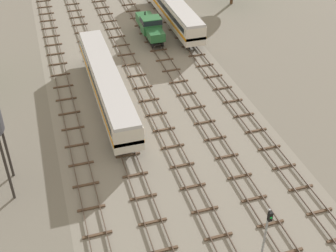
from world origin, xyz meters
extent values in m
plane|color=slate|center=(0.00, 56.00, 0.00)|extent=(480.00, 480.00, 0.00)
cube|color=gray|center=(0.00, 56.00, 0.00)|extent=(22.24, 176.00, 0.01)
cube|color=#47382D|center=(-9.84, 57.00, 0.22)|extent=(0.07, 126.00, 0.15)
cube|color=#47382D|center=(-8.40, 57.00, 0.22)|extent=(0.07, 126.00, 0.15)
cube|color=brown|center=(-9.12, 40.50, 0.07)|extent=(2.40, 0.22, 0.14)
cube|color=brown|center=(-9.12, 43.50, 0.07)|extent=(2.40, 0.22, 0.14)
cube|color=brown|center=(-9.12, 46.50, 0.07)|extent=(2.40, 0.22, 0.14)
cube|color=brown|center=(-9.12, 49.50, 0.07)|extent=(2.40, 0.22, 0.14)
cube|color=brown|center=(-9.12, 52.50, 0.07)|extent=(2.40, 0.22, 0.14)
cube|color=brown|center=(-9.12, 55.50, 0.07)|extent=(2.40, 0.22, 0.14)
cube|color=brown|center=(-9.12, 58.50, 0.07)|extent=(2.40, 0.22, 0.14)
cube|color=brown|center=(-9.12, 61.50, 0.07)|extent=(2.40, 0.22, 0.14)
cube|color=brown|center=(-9.12, 64.50, 0.07)|extent=(2.40, 0.22, 0.14)
cube|color=brown|center=(-9.12, 67.50, 0.07)|extent=(2.40, 0.22, 0.14)
cube|color=brown|center=(-9.12, 70.50, 0.07)|extent=(2.40, 0.22, 0.14)
cube|color=brown|center=(-9.12, 73.50, 0.07)|extent=(2.40, 0.22, 0.14)
cube|color=brown|center=(-9.12, 76.50, 0.07)|extent=(2.40, 0.22, 0.14)
cube|color=brown|center=(-9.12, 79.50, 0.07)|extent=(2.40, 0.22, 0.14)
cube|color=brown|center=(-9.12, 82.50, 0.07)|extent=(2.40, 0.22, 0.14)
cube|color=brown|center=(-9.12, 85.50, 0.07)|extent=(2.40, 0.22, 0.14)
cube|color=brown|center=(-9.12, 88.50, 0.07)|extent=(2.40, 0.22, 0.14)
cube|color=brown|center=(-9.12, 91.50, 0.07)|extent=(2.40, 0.22, 0.14)
cube|color=brown|center=(-9.12, 94.50, 0.07)|extent=(2.40, 0.22, 0.14)
cube|color=#47382D|center=(-5.28, 57.00, 0.22)|extent=(0.07, 126.00, 0.15)
cube|color=#47382D|center=(-3.84, 57.00, 0.22)|extent=(0.07, 126.00, 0.15)
cube|color=brown|center=(-4.56, 37.50, 0.07)|extent=(2.40, 0.22, 0.14)
cube|color=brown|center=(-4.56, 40.50, 0.07)|extent=(2.40, 0.22, 0.14)
cube|color=brown|center=(-4.56, 43.50, 0.07)|extent=(2.40, 0.22, 0.14)
cube|color=brown|center=(-4.56, 46.50, 0.07)|extent=(2.40, 0.22, 0.14)
cube|color=brown|center=(-4.56, 49.50, 0.07)|extent=(2.40, 0.22, 0.14)
cube|color=brown|center=(-4.56, 52.50, 0.07)|extent=(2.40, 0.22, 0.14)
cube|color=brown|center=(-4.56, 55.50, 0.07)|extent=(2.40, 0.22, 0.14)
cube|color=brown|center=(-4.56, 58.50, 0.07)|extent=(2.40, 0.22, 0.14)
cube|color=brown|center=(-4.56, 61.50, 0.07)|extent=(2.40, 0.22, 0.14)
cube|color=brown|center=(-4.56, 64.50, 0.07)|extent=(2.40, 0.22, 0.14)
cube|color=brown|center=(-4.56, 67.50, 0.07)|extent=(2.40, 0.22, 0.14)
cube|color=brown|center=(-4.56, 70.50, 0.07)|extent=(2.40, 0.22, 0.14)
cube|color=brown|center=(-4.56, 73.50, 0.07)|extent=(2.40, 0.22, 0.14)
cube|color=brown|center=(-4.56, 76.50, 0.07)|extent=(2.40, 0.22, 0.14)
cube|color=brown|center=(-4.56, 79.50, 0.07)|extent=(2.40, 0.22, 0.14)
cube|color=brown|center=(-4.56, 82.50, 0.07)|extent=(2.40, 0.22, 0.14)
cube|color=brown|center=(-4.56, 85.50, 0.07)|extent=(2.40, 0.22, 0.14)
cube|color=brown|center=(-4.56, 88.50, 0.07)|extent=(2.40, 0.22, 0.14)
cube|color=brown|center=(-4.56, 91.50, 0.07)|extent=(2.40, 0.22, 0.14)
cube|color=#47382D|center=(-0.72, 57.00, 0.22)|extent=(0.07, 126.00, 0.15)
cube|color=#47382D|center=(0.72, 57.00, 0.22)|extent=(0.07, 126.00, 0.15)
cube|color=brown|center=(0.00, 37.50, 0.07)|extent=(2.40, 0.22, 0.14)
cube|color=brown|center=(0.00, 40.50, 0.07)|extent=(2.40, 0.22, 0.14)
cube|color=brown|center=(0.00, 43.50, 0.07)|extent=(2.40, 0.22, 0.14)
cube|color=brown|center=(0.00, 46.50, 0.07)|extent=(2.40, 0.22, 0.14)
cube|color=brown|center=(0.00, 49.50, 0.07)|extent=(2.40, 0.22, 0.14)
cube|color=brown|center=(0.00, 52.50, 0.07)|extent=(2.40, 0.22, 0.14)
cube|color=brown|center=(0.00, 55.50, 0.07)|extent=(2.40, 0.22, 0.14)
cube|color=brown|center=(0.00, 58.50, 0.07)|extent=(2.40, 0.22, 0.14)
cube|color=brown|center=(0.00, 61.50, 0.07)|extent=(2.40, 0.22, 0.14)
cube|color=brown|center=(0.00, 64.50, 0.07)|extent=(2.40, 0.22, 0.14)
cube|color=brown|center=(0.00, 67.50, 0.07)|extent=(2.40, 0.22, 0.14)
cube|color=brown|center=(0.00, 70.50, 0.07)|extent=(2.40, 0.22, 0.14)
cube|color=brown|center=(0.00, 73.50, 0.07)|extent=(2.40, 0.22, 0.14)
cube|color=brown|center=(0.00, 76.50, 0.07)|extent=(2.40, 0.22, 0.14)
cube|color=brown|center=(0.00, 79.50, 0.07)|extent=(2.40, 0.22, 0.14)
cube|color=brown|center=(0.00, 82.50, 0.07)|extent=(2.40, 0.22, 0.14)
cube|color=brown|center=(0.00, 85.50, 0.07)|extent=(2.40, 0.22, 0.14)
cube|color=brown|center=(0.00, 88.50, 0.07)|extent=(2.40, 0.22, 0.14)
cube|color=brown|center=(0.00, 91.50, 0.07)|extent=(2.40, 0.22, 0.14)
cube|color=#47382D|center=(3.84, 57.00, 0.22)|extent=(0.07, 126.00, 0.15)
cube|color=#47382D|center=(5.28, 57.00, 0.22)|extent=(0.07, 126.00, 0.15)
cube|color=brown|center=(4.56, 34.50, 0.07)|extent=(2.40, 0.22, 0.14)
cube|color=brown|center=(4.56, 37.50, 0.07)|extent=(2.40, 0.22, 0.14)
cube|color=brown|center=(4.56, 40.50, 0.07)|extent=(2.40, 0.22, 0.14)
cube|color=brown|center=(4.56, 43.50, 0.07)|extent=(2.40, 0.22, 0.14)
cube|color=brown|center=(4.56, 46.50, 0.07)|extent=(2.40, 0.22, 0.14)
cube|color=brown|center=(4.56, 49.50, 0.07)|extent=(2.40, 0.22, 0.14)
cube|color=brown|center=(4.56, 52.50, 0.07)|extent=(2.40, 0.22, 0.14)
cube|color=brown|center=(4.56, 55.50, 0.07)|extent=(2.40, 0.22, 0.14)
cube|color=brown|center=(4.56, 58.50, 0.07)|extent=(2.40, 0.22, 0.14)
cube|color=brown|center=(4.56, 61.50, 0.07)|extent=(2.40, 0.22, 0.14)
cube|color=brown|center=(4.56, 64.50, 0.07)|extent=(2.40, 0.22, 0.14)
cube|color=brown|center=(4.56, 67.50, 0.07)|extent=(2.40, 0.22, 0.14)
cube|color=brown|center=(4.56, 70.50, 0.07)|extent=(2.40, 0.22, 0.14)
cube|color=brown|center=(4.56, 73.50, 0.07)|extent=(2.40, 0.22, 0.14)
cube|color=brown|center=(4.56, 76.50, 0.07)|extent=(2.40, 0.22, 0.14)
cube|color=brown|center=(4.56, 79.50, 0.07)|extent=(2.40, 0.22, 0.14)
cube|color=brown|center=(4.56, 82.50, 0.07)|extent=(2.40, 0.22, 0.14)
cube|color=brown|center=(4.56, 85.50, 0.07)|extent=(2.40, 0.22, 0.14)
cube|color=brown|center=(4.56, 88.50, 0.07)|extent=(2.40, 0.22, 0.14)
cube|color=#47382D|center=(8.40, 57.00, 0.22)|extent=(0.07, 126.00, 0.15)
cube|color=#47382D|center=(9.84, 57.00, 0.22)|extent=(0.07, 126.00, 0.15)
cube|color=brown|center=(9.12, 37.50, 0.07)|extent=(2.40, 0.22, 0.14)
cube|color=brown|center=(9.12, 40.50, 0.07)|extent=(2.40, 0.22, 0.14)
cube|color=brown|center=(9.12, 43.50, 0.07)|extent=(2.40, 0.22, 0.14)
cube|color=brown|center=(9.12, 46.50, 0.07)|extent=(2.40, 0.22, 0.14)
cube|color=brown|center=(9.12, 49.50, 0.07)|extent=(2.40, 0.22, 0.14)
cube|color=brown|center=(9.12, 52.50, 0.07)|extent=(2.40, 0.22, 0.14)
cube|color=brown|center=(9.12, 55.50, 0.07)|extent=(2.40, 0.22, 0.14)
cube|color=brown|center=(9.12, 58.50, 0.07)|extent=(2.40, 0.22, 0.14)
cube|color=brown|center=(9.12, 61.50, 0.07)|extent=(2.40, 0.22, 0.14)
cube|color=brown|center=(9.12, 64.50, 0.07)|extent=(2.40, 0.22, 0.14)
cube|color=brown|center=(9.12, 67.50, 0.07)|extent=(2.40, 0.22, 0.14)
cube|color=brown|center=(9.12, 70.50, 0.07)|extent=(2.40, 0.22, 0.14)
cube|color=brown|center=(9.12, 73.50, 0.07)|extent=(2.40, 0.22, 0.14)
cube|color=brown|center=(9.12, 76.50, 0.07)|extent=(2.40, 0.22, 0.14)
cube|color=brown|center=(9.12, 79.50, 0.07)|extent=(2.40, 0.22, 0.14)
cube|color=brown|center=(9.12, 82.50, 0.07)|extent=(2.40, 0.22, 0.14)
cube|color=brown|center=(9.12, 85.50, 0.07)|extent=(2.40, 0.22, 0.14)
cube|color=brown|center=(9.12, 88.50, 0.07)|extent=(2.40, 0.22, 0.14)
cube|color=beige|center=(-4.56, 59.50, 2.43)|extent=(2.90, 22.00, 2.60)
cube|color=orange|center=(-4.56, 59.50, 2.17)|extent=(2.96, 22.00, 0.40)
cube|color=black|center=(-4.56, 59.50, 3.08)|extent=(2.96, 20.24, 0.70)
cube|color=#B7B7BC|center=(-4.56, 59.50, 3.91)|extent=(2.67, 22.00, 0.36)
cylinder|color=black|center=(-5.28, 66.96, 0.71)|extent=(0.13, 0.84, 0.84)
cylinder|color=black|center=(-3.84, 66.96, 0.71)|extent=(0.13, 0.84, 0.84)
cylinder|color=black|center=(-5.28, 68.76, 0.71)|extent=(0.13, 0.84, 0.84)
cylinder|color=black|center=(-3.84, 68.76, 0.71)|extent=(0.13, 0.84, 0.84)
cube|color=black|center=(-4.56, 67.86, 0.71)|extent=(1.68, 2.20, 0.24)
cylinder|color=black|center=(-5.28, 50.24, 0.71)|extent=(0.13, 0.84, 0.84)
cylinder|color=black|center=(-3.84, 50.24, 0.71)|extent=(0.13, 0.84, 0.84)
cylinder|color=black|center=(-5.28, 52.04, 0.71)|extent=(0.13, 0.84, 0.84)
cylinder|color=black|center=(-3.84, 52.04, 0.71)|extent=(0.13, 0.84, 0.84)
cube|color=black|center=(-4.56, 51.14, 0.71)|extent=(1.68, 2.20, 0.24)
cube|color=#286638|center=(4.56, 76.40, 1.84)|extent=(2.24, 5.04, 1.30)
cube|color=#286638|center=(4.56, 71.90, 1.77)|extent=(2.13, 2.88, 1.17)
cube|color=#286638|center=(4.56, 74.15, 2.29)|extent=(2.69, 2.16, 2.20)
cube|color=black|center=(4.56, 74.15, 2.94)|extent=(2.74, 2.25, 0.70)
cylinder|color=black|center=(4.56, 77.48, 2.74)|extent=(0.20, 0.20, 0.50)
cylinder|color=black|center=(3.84, 76.40, 0.74)|extent=(0.14, 0.90, 0.90)
cylinder|color=black|center=(5.28, 76.40, 0.74)|extent=(0.14, 0.90, 0.90)
cylinder|color=black|center=(3.84, 78.20, 0.74)|extent=(0.14, 0.90, 0.90)
cylinder|color=black|center=(5.28, 78.20, 0.74)|extent=(0.14, 0.90, 0.90)
cube|color=black|center=(4.56, 77.30, 0.74)|extent=(1.68, 2.20, 0.24)
cylinder|color=black|center=(3.84, 71.00, 0.74)|extent=(0.14, 0.90, 0.90)
cylinder|color=black|center=(5.28, 71.00, 0.74)|extent=(0.14, 0.90, 0.90)
cylinder|color=black|center=(3.84, 72.80, 0.74)|extent=(0.14, 0.90, 0.90)
cylinder|color=black|center=(5.28, 72.80, 0.74)|extent=(0.14, 0.90, 0.90)
cube|color=black|center=(4.56, 71.90, 0.74)|extent=(1.68, 2.20, 0.24)
cube|color=beige|center=(9.12, 79.01, 2.43)|extent=(2.90, 22.00, 2.60)
cube|color=orange|center=(9.12, 79.01, 2.17)|extent=(2.96, 22.00, 0.40)
cube|color=black|center=(9.12, 79.01, 3.08)|extent=(2.96, 20.24, 0.70)
cylinder|color=black|center=(8.40, 86.47, 0.71)|extent=(0.13, 0.84, 0.84)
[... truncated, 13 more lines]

